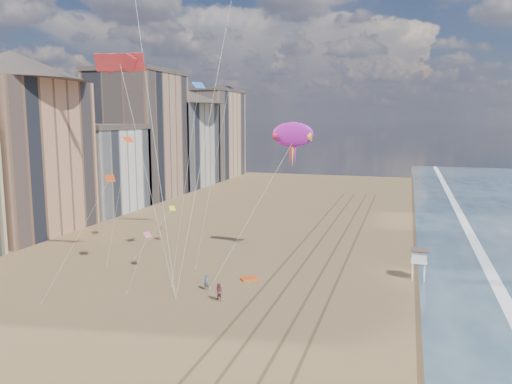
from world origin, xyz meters
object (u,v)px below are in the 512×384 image
lifeguard_stand (419,256)px  kite_flyer_b (219,292)px  grounded_kite (249,279)px  show_kite (293,135)px  kite_flyer_a (207,282)px

lifeguard_stand → kite_flyer_b: 23.25m
lifeguard_stand → grounded_kite: bearing=-162.9°
show_kite → kite_flyer_b: size_ratio=11.18×
grounded_kite → kite_flyer_a: bearing=-165.5°
lifeguard_stand → kite_flyer_a: lifeguard_stand is taller
lifeguard_stand → show_kite: show_kite is taller
grounded_kite → kite_flyer_a: (-3.28, -4.68, 0.76)m
lifeguard_stand → grounded_kite: 19.38m
show_kite → kite_flyer_a: 21.60m
kite_flyer_a → kite_flyer_b: (2.43, -2.68, 0.08)m
grounded_kite → kite_flyer_b: kite_flyer_b is taller
kite_flyer_a → grounded_kite: bearing=39.7°
show_kite → kite_flyer_b: (-3.58, -16.77, -15.14)m
kite_flyer_b → lifeguard_stand: bearing=53.5°
lifeguard_stand → show_kite: bearing=166.4°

